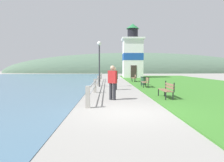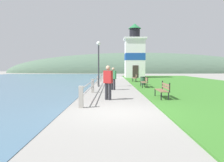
% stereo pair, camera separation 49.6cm
% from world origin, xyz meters
% --- Properties ---
extents(ground_plane, '(160.00, 160.00, 0.00)m').
position_xyz_m(ground_plane, '(0.00, 0.00, 0.00)').
color(ground_plane, gray).
extents(grass_verge, '(12.00, 40.86, 0.06)m').
position_xyz_m(grass_verge, '(7.68, 13.62, 0.03)').
color(grass_verge, '#387528').
rests_on(grass_verge, ground_plane).
extents(seawall_railing, '(0.18, 22.33, 0.93)m').
position_xyz_m(seawall_railing, '(-1.58, 12.08, 0.55)').
color(seawall_railing, '#A8A399').
rests_on(seawall_railing, ground_plane).
extents(park_bench_near, '(0.48, 1.68, 0.94)m').
position_xyz_m(park_bench_near, '(2.51, 3.57, 0.54)').
color(park_bench_near, brown).
rests_on(park_bench_near, ground_plane).
extents(park_bench_midway, '(0.54, 1.62, 0.94)m').
position_xyz_m(park_bench_midway, '(2.48, 9.99, 0.54)').
color(park_bench_midway, brown).
rests_on(park_bench_midway, ground_plane).
extents(park_bench_far, '(0.56, 1.83, 0.94)m').
position_xyz_m(park_bench_far, '(2.41, 17.03, 0.54)').
color(park_bench_far, brown).
rests_on(park_bench_far, ground_plane).
extents(lighthouse, '(3.51, 3.51, 8.68)m').
position_xyz_m(lighthouse, '(3.37, 27.12, 3.68)').
color(lighthouse, white).
rests_on(lighthouse, ground_plane).
extents(person_strolling, '(0.50, 0.41, 1.81)m').
position_xyz_m(person_strolling, '(-0.47, 3.26, 0.98)').
color(person_strolling, '#28282D').
rests_on(person_strolling, ground_plane).
extents(person_by_railing, '(0.47, 0.39, 1.70)m').
position_xyz_m(person_by_railing, '(-0.17, 8.29, 0.92)').
color(person_by_railing, '#28282D').
rests_on(person_by_railing, ground_plane).
extents(trash_bin, '(0.54, 0.54, 0.84)m').
position_xyz_m(trash_bin, '(2.64, 12.09, 0.42)').
color(trash_bin, '#2D5138').
rests_on(trash_bin, ground_plane).
extents(lamp_post, '(0.36, 0.36, 3.96)m').
position_xyz_m(lamp_post, '(-1.43, 10.85, 2.74)').
color(lamp_post, '#333338').
rests_on(lamp_post, ground_plane).
extents(distant_hillside, '(80.00, 16.00, 12.00)m').
position_xyz_m(distant_hillside, '(8.00, 57.24, 0.00)').
color(distant_hillside, '#4C6651').
rests_on(distant_hillside, ground_plane).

